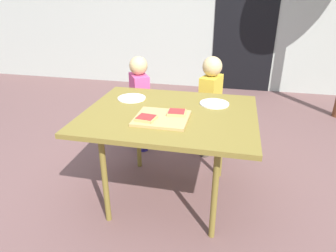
% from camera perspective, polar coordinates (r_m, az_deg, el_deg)
% --- Properties ---
extents(ground_plane, '(16.00, 16.00, 0.00)m').
position_cam_1_polar(ground_plane, '(2.41, 0.30, -12.98)').
color(ground_plane, brown).
extents(house_wall_back, '(8.00, 0.20, 2.62)m').
position_cam_1_polar(house_wall_back, '(4.89, 8.51, 22.56)').
color(house_wall_back, '#ADB2A8').
rests_on(house_wall_back, ground).
extents(house_door, '(0.90, 0.02, 2.00)m').
position_cam_1_polar(house_door, '(4.79, 14.49, 18.30)').
color(house_door, black).
rests_on(house_door, ground).
extents(dining_table, '(1.17, 0.95, 0.70)m').
position_cam_1_polar(dining_table, '(2.08, 0.34, 1.32)').
color(dining_table, olive).
rests_on(dining_table, ground).
extents(cutting_board, '(0.34, 0.31, 0.02)m').
position_cam_1_polar(cutting_board, '(1.94, -1.20, 1.52)').
color(cutting_board, tan).
rests_on(cutting_board, dining_table).
extents(pizza_slice_far_right, '(0.12, 0.12, 0.02)m').
position_cam_1_polar(pizza_slice_far_right, '(1.98, 1.65, 2.60)').
color(pizza_slice_far_right, '#DFA762').
rests_on(pizza_slice_far_right, cutting_board).
extents(pizza_slice_near_left, '(0.13, 0.12, 0.02)m').
position_cam_1_polar(pizza_slice_near_left, '(1.90, -4.19, 1.52)').
color(pizza_slice_near_left, '#DFA762').
rests_on(pizza_slice_near_left, cutting_board).
extents(plate_white_left, '(0.21, 0.21, 0.01)m').
position_cam_1_polar(plate_white_left, '(2.33, -6.92, 5.29)').
color(plate_white_left, white).
rests_on(plate_white_left, dining_table).
extents(plate_white_right, '(0.21, 0.21, 0.01)m').
position_cam_1_polar(plate_white_right, '(2.23, 8.81, 4.24)').
color(plate_white_right, white).
rests_on(plate_white_right, dining_table).
extents(child_left, '(0.25, 0.28, 0.92)m').
position_cam_1_polar(child_left, '(2.87, -5.39, 5.31)').
color(child_left, navy).
rests_on(child_left, ground).
extents(child_right, '(0.20, 0.27, 0.94)m').
position_cam_1_polar(child_right, '(2.77, 8.03, 4.85)').
color(child_right, '#4A3E34').
rests_on(child_right, ground).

